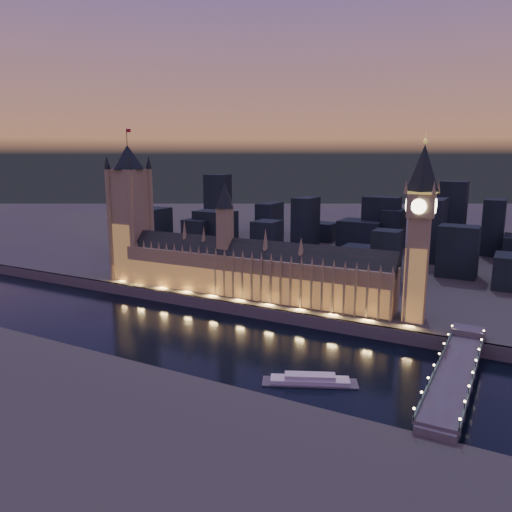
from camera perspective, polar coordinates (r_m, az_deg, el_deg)
The scene contains 9 objects.
ground_plane at distance 300.31m, azimuth -5.92°, elevation -8.89°, with size 2000.00×2000.00×0.00m, color black.
north_bank at distance 774.96m, azimuth 16.31°, elevation 3.61°, with size 2000.00×960.00×8.00m, color #3B3640.
embankment_wall at distance 331.71m, azimuth -1.92°, elevation -6.11°, with size 2000.00×2.50×8.00m, color #55474D.
palace_of_westminster at distance 345.28m, azimuth -0.85°, elevation -1.55°, with size 202.00×26.28×78.00m.
victoria_tower at distance 400.86m, azimuth -14.19°, elevation 5.56°, with size 31.68×31.68×115.60m.
elizabeth_tower at distance 300.22m, azimuth 18.27°, elevation 4.08°, with size 18.00×18.00×108.57m.
westminster_bridge at distance 249.24m, azimuth 21.85°, elevation -12.61°, with size 16.46×113.00×15.90m.
river_boat at distance 240.13m, azimuth 6.18°, elevation -13.91°, with size 44.56×27.67×4.50m.
city_backdrop at distance 500.52m, azimuth 13.61°, elevation 2.71°, with size 456.29×215.63×72.06m.
Camera 1 is at (160.26, -231.53, 104.38)m, focal length 35.00 mm.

